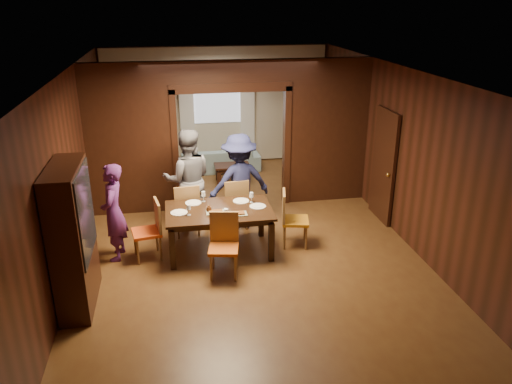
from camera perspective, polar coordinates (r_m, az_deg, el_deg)
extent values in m
plane|color=#563118|center=(8.80, -1.30, -5.48)|extent=(9.00, 9.00, 0.00)
cube|color=silver|center=(7.92, -1.48, 13.57)|extent=(5.50, 9.00, 0.02)
cube|color=black|center=(12.57, -4.49, 9.78)|extent=(5.50, 0.02, 2.90)
cube|color=black|center=(8.32, -20.48, 2.31)|extent=(0.02, 9.00, 2.90)
cube|color=black|center=(9.05, 16.16, 4.32)|extent=(0.02, 9.00, 2.90)
cube|color=black|center=(9.80, -14.04, 4.29)|extent=(1.65, 0.15, 2.40)
cube|color=black|center=(10.24, 8.03, 5.46)|extent=(1.65, 0.15, 2.40)
cube|color=black|center=(9.52, -2.93, 13.38)|extent=(5.50, 0.15, 0.50)
cube|color=beige|center=(12.54, -4.48, 9.75)|extent=(5.40, 0.04, 2.85)
imported|color=#572265|center=(8.21, -15.97, -2.26)|extent=(0.44, 0.62, 1.60)
imported|color=slate|center=(9.01, -7.78, 1.41)|extent=(0.90, 0.70, 1.85)
imported|color=#1B1E45|center=(8.96, -1.92, 1.17)|extent=(1.25, 0.88, 1.76)
imported|color=#88A8B3|center=(12.24, -4.06, 3.77)|extent=(1.90, 0.80, 0.55)
imported|color=black|center=(8.16, -3.52, -1.57)|extent=(0.32, 0.32, 0.08)
cube|color=black|center=(8.28, -4.19, -4.42)|extent=(1.72, 1.07, 0.76)
cube|color=black|center=(11.47, -2.74, 2.18)|extent=(0.80, 0.50, 0.40)
cube|color=black|center=(7.07, -20.22, -4.96)|extent=(0.40, 1.20, 2.00)
cube|color=black|center=(9.57, 14.38, 2.91)|extent=(0.06, 0.90, 2.10)
cube|color=silver|center=(12.46, -4.50, 10.85)|extent=(1.20, 0.03, 1.30)
cube|color=white|center=(12.47, -7.89, 8.60)|extent=(0.35, 0.06, 2.40)
cube|color=white|center=(12.61, -0.98, 8.94)|extent=(0.35, 0.06, 2.40)
cylinder|color=white|center=(8.07, -8.78, -2.34)|extent=(0.27, 0.27, 0.01)
cylinder|color=white|center=(8.41, -7.18, -1.23)|extent=(0.27, 0.27, 0.01)
cylinder|color=white|center=(8.43, -1.72, -1.02)|extent=(0.27, 0.27, 0.01)
cylinder|color=silver|center=(8.21, 0.20, -1.64)|extent=(0.27, 0.27, 0.01)
cylinder|color=white|center=(7.82, -4.13, -2.93)|extent=(0.27, 0.27, 0.01)
cube|color=gray|center=(8.00, -4.64, -2.28)|extent=(0.30, 0.20, 0.04)
cube|color=gray|center=(7.92, -2.12, -2.47)|extent=(0.30, 0.20, 0.04)
cylinder|color=white|center=(7.81, -3.45, -2.42)|extent=(0.07, 0.07, 0.14)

